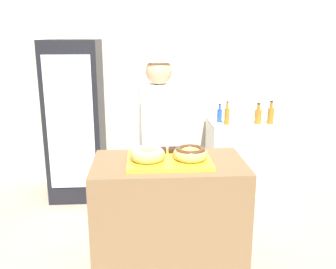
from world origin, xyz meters
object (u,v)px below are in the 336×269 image
(brownie_back_right, at_px, (174,150))
(chest_freezer, at_px, (248,155))
(baker_person, at_px, (159,145))
(beverage_fridge, at_px, (76,120))
(donut_light_glaze, at_px, (148,154))
(bottle_amber_b, at_px, (271,115))
(bottle_blue, at_px, (220,115))
(bottle_amber, at_px, (258,116))
(bottle_amber_b_b, at_px, (227,116))
(brownie_back_left, at_px, (161,150))
(donut_chocolate_glaze, at_px, (190,153))
(serving_tray, at_px, (169,160))

(brownie_back_right, xyz_separation_m, chest_freezer, (1.05, 1.57, -0.58))
(baker_person, bearing_deg, beverage_fridge, 129.97)
(donut_light_glaze, relative_size, brownie_back_right, 2.95)
(bottle_amber_b, relative_size, bottle_blue, 1.23)
(beverage_fridge, height_order, bottle_blue, beverage_fridge)
(bottle_amber, xyz_separation_m, bottle_amber_b_b, (-0.37, -0.02, 0.01))
(donut_light_glaze, distance_m, bottle_amber, 2.11)
(donut_light_glaze, distance_m, brownie_back_left, 0.21)
(donut_light_glaze, height_order, bottle_amber_b_b, bottle_amber_b_b)
(brownie_back_right, xyz_separation_m, beverage_fridge, (-1.02, 1.57, -0.10))
(donut_chocolate_glaze, distance_m, bottle_amber_b_b, 1.74)
(bottle_amber_b_b, bearing_deg, brownie_back_left, -120.37)
(donut_chocolate_glaze, distance_m, brownie_back_left, 0.28)
(brownie_back_left, distance_m, bottle_amber_b_b, 1.67)
(donut_light_glaze, xyz_separation_m, brownie_back_left, (0.10, 0.18, -0.03))
(donut_light_glaze, relative_size, brownie_back_left, 2.95)
(bottle_amber_b, bearing_deg, donut_light_glaze, -132.02)
(donut_chocolate_glaze, distance_m, brownie_back_right, 0.21)
(donut_chocolate_glaze, height_order, brownie_back_left, donut_chocolate_glaze)
(bottle_amber, height_order, bottle_amber_b, bottle_amber_b)
(bottle_amber_b_b, bearing_deg, donut_chocolate_glaze, -111.35)
(donut_chocolate_glaze, distance_m, baker_person, 0.69)
(serving_tray, bearing_deg, brownie_back_left, 108.72)
(serving_tray, bearing_deg, brownie_back_right, 71.28)
(brownie_back_left, xyz_separation_m, bottle_amber_b, (1.36, 1.44, -0.05))
(serving_tray, xyz_separation_m, bottle_amber_b, (1.31, 1.60, -0.02))
(brownie_back_left, xyz_separation_m, brownie_back_right, (0.11, 0.00, 0.00))
(donut_chocolate_glaze, relative_size, bottle_blue, 1.15)
(beverage_fridge, relative_size, chest_freezer, 1.89)
(serving_tray, bearing_deg, bottle_blue, 67.15)
(brownie_back_right, bearing_deg, bottle_amber_b, 48.95)
(brownie_back_right, xyz_separation_m, bottle_amber_b_b, (0.74, 1.44, -0.05))
(brownie_back_left, distance_m, baker_person, 0.47)
(serving_tray, distance_m, bottle_blue, 1.88)
(brownie_back_right, xyz_separation_m, bottle_blue, (0.68, 1.57, -0.07))
(brownie_back_left, distance_m, chest_freezer, 2.04)
(serving_tray, height_order, brownie_back_left, brownie_back_left)
(donut_light_glaze, xyz_separation_m, bottle_amber, (1.32, 1.64, -0.09))
(brownie_back_left, xyz_separation_m, chest_freezer, (1.16, 1.57, -0.58))
(brownie_back_right, bearing_deg, bottle_amber, 52.68)
(bottle_blue, distance_m, bottle_amber_b_b, 0.15)
(beverage_fridge, distance_m, bottle_amber, 2.13)
(donut_chocolate_glaze, distance_m, bottle_amber, 1.93)
(bottle_amber_b_b, bearing_deg, bottle_amber, 2.35)
(serving_tray, xyz_separation_m, brownie_back_right, (0.05, 0.16, 0.03))
(donut_chocolate_glaze, height_order, bottle_amber_b_b, bottle_amber_b_b)
(donut_light_glaze, height_order, chest_freezer, donut_light_glaze)
(beverage_fridge, height_order, chest_freezer, beverage_fridge)
(serving_tray, height_order, bottle_amber_b, bottle_amber_b)
(serving_tray, height_order, donut_chocolate_glaze, donut_chocolate_glaze)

